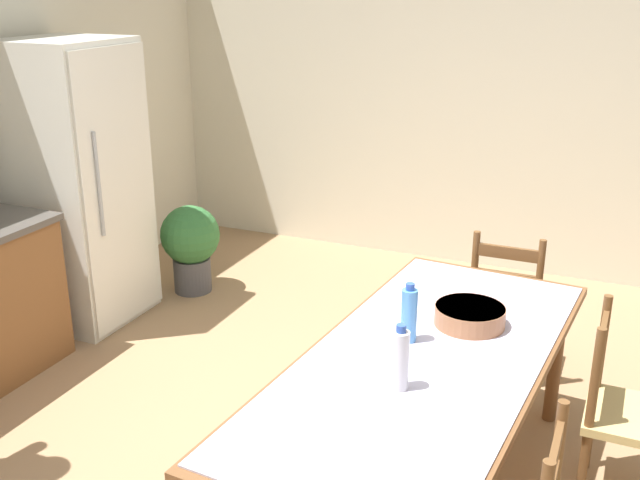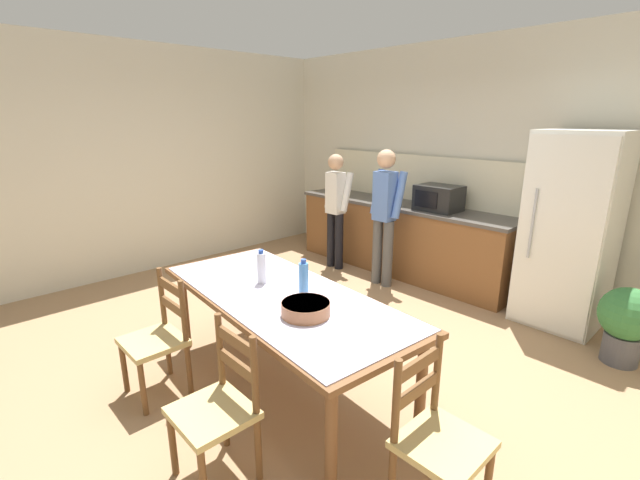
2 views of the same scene
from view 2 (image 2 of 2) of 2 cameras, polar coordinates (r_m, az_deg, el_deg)
The scene contains 17 objects.
ground_plane at distance 3.86m, azimuth 0.44°, elevation -15.15°, with size 8.32×8.32×0.00m, color #9E7A56.
wall_back at distance 5.52m, azimuth 21.19°, elevation 9.26°, with size 6.52×0.12×2.90m, color beige.
wall_left at distance 6.12m, azimuth -21.43°, elevation 9.81°, with size 0.12×5.20×2.90m, color beige.
kitchen_counter at distance 5.77m, azimuth 10.57°, elevation 0.35°, with size 3.09×0.66×0.92m.
counter_splashback at distance 5.87m, azimuth 12.79°, elevation 8.05°, with size 3.05×0.03×0.60m, color beige.
refrigerator at distance 4.76m, azimuth 30.36°, elevation 1.02°, with size 0.73×0.73×1.89m.
microwave at distance 5.33m, azimuth 15.53°, elevation 5.43°, with size 0.50×0.39×0.30m.
dining_table at distance 3.19m, azimuth -5.08°, elevation -8.32°, with size 2.29×1.12×0.76m.
bottle_near_centre at distance 3.34m, azimuth -7.80°, elevation -3.66°, with size 0.07×0.07×0.27m.
bottle_off_centre at distance 3.09m, azimuth -2.20°, elevation -5.14°, with size 0.07×0.07×0.27m.
serving_bowl at distance 2.81m, azimuth -1.92°, elevation -9.01°, with size 0.32×0.32×0.09m.
chair_side_near_left at distance 3.43m, azimuth -20.78°, elevation -12.15°, with size 0.42×0.40×0.91m.
chair_side_near_right at distance 2.62m, azimuth -13.39°, elevation -20.95°, with size 0.42×0.40×0.91m.
chair_head_end at distance 2.45m, azimuth 15.31°, elevation -24.15°, with size 0.40×0.42×0.91m.
person_at_sink at distance 5.72m, azimuth 2.12°, elevation 4.63°, with size 0.39×0.27×1.54m.
person_at_counter at distance 5.15m, azimuth 8.61°, elevation 3.84°, with size 0.41×0.29×1.65m.
potted_plant at distance 4.39m, azimuth 35.71°, elevation -8.72°, with size 0.44×0.44×0.67m.
Camera 2 is at (2.39, -2.28, 2.00)m, focal length 24.00 mm.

